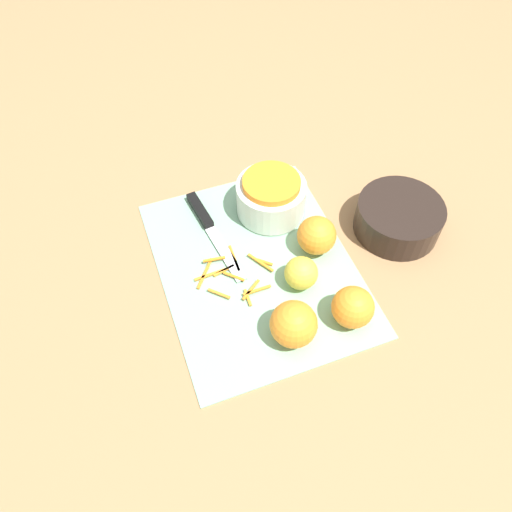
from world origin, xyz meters
The scene contains 10 objects.
ground_plane centered at (0.00, 0.00, 0.00)m, with size 4.00×4.00×0.00m, color #9E754C.
cutting_board centered at (0.00, 0.00, 0.00)m, with size 0.47×0.37×0.01m.
bowl_speckled centered at (-0.13, 0.08, 0.05)m, with size 0.14×0.14×0.09m.
bowl_dark centered at (0.01, 0.31, 0.03)m, with size 0.17×0.17×0.07m.
knife centered at (-0.14, -0.06, 0.01)m, with size 0.25×0.05×0.02m.
orange_left centered at (0.00, 0.13, 0.04)m, with size 0.08×0.08×0.08m.
orange_right centered at (0.17, 0.01, 0.05)m, with size 0.08×0.08×0.08m.
orange_back centered at (0.17, 0.12, 0.04)m, with size 0.08×0.08×0.08m.
lemon centered at (0.07, 0.06, 0.04)m, with size 0.06×0.06×0.06m.
peel_pile centered at (0.01, -0.05, 0.01)m, with size 0.15×0.16×0.01m.
Camera 1 is at (0.53, -0.20, 0.80)m, focal length 35.00 mm.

